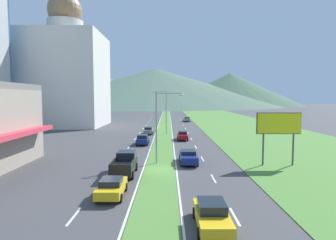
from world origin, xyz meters
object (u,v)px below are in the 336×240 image
object	(u,v)px
car_4	(211,215)
pickup_truck_0	(124,164)
car_1	(147,130)
car_2	(186,119)
car_6	(110,187)
street_lamp_mid	(163,109)
street_lamp_near	(159,122)
billboard_roadside	(278,126)
car_0	(181,135)
car_5	(187,156)
car_3	(141,140)

from	to	relation	value
car_4	pickup_truck_0	world-z (taller)	pickup_truck_0
car_4	car_1	bearing A→B (deg)	-171.16
car_2	car_6	world-z (taller)	car_2
street_lamp_mid	car_1	xyz separation A→B (m)	(-3.32, -0.05, -4.36)
street_lamp_near	car_1	distance (m)	26.68
billboard_roadside	car_0	world-z (taller)	billboard_roadside
car_5	car_0	bearing A→B (deg)	179.19
car_2	car_5	world-z (taller)	car_5
car_3	pickup_truck_0	size ratio (longest dim) A/B	0.76
pickup_truck_0	car_4	bearing A→B (deg)	-149.78
car_1	car_2	size ratio (longest dim) A/B	0.97
car_0	car_5	distance (m)	18.06
car_0	car_6	world-z (taller)	car_0
street_lamp_mid	car_0	size ratio (longest dim) A/B	2.06
car_2	car_4	xyz separation A→B (m)	(-3.34, -72.59, 0.01)
street_lamp_mid	billboard_roadside	size ratio (longest dim) A/B	1.50
car_0	pickup_truck_0	xyz separation A→B (m)	(-6.84, -22.56, 0.20)
billboard_roadside	car_3	distance (m)	21.88
pickup_truck_0	billboard_roadside	bearing A→B (deg)	-78.48
car_6	car_5	bearing A→B (deg)	-31.05
street_lamp_mid	car_1	size ratio (longest dim) A/B	1.97
car_0	car_2	xyz separation A→B (m)	(3.30, 38.36, -0.04)
car_0	car_5	world-z (taller)	car_0
street_lamp_near	car_0	distance (m)	18.97
car_0	pickup_truck_0	bearing A→B (deg)	-16.87
billboard_roadside	car_6	size ratio (longest dim) A/B	1.43
street_lamp_near	car_5	size ratio (longest dim) A/B	1.71
street_lamp_mid	car_0	bearing A→B (deg)	-67.75
car_1	pickup_truck_0	xyz separation A→B (m)	(-0.23, -30.55, 0.23)
pickup_truck_0	street_lamp_mid	bearing A→B (deg)	-6.63
street_lamp_near	car_4	distance (m)	16.89
car_2	street_lamp_mid	bearing A→B (deg)	-12.25
car_0	car_1	xyz separation A→B (m)	(-6.61, 7.99, -0.03)
car_4	car_5	world-z (taller)	car_4
billboard_roadside	car_5	size ratio (longest dim) A/B	1.23
car_0	car_5	xyz separation A→B (m)	(-0.26, -18.05, -0.01)
billboard_roadside	car_0	distance (m)	21.77
billboard_roadside	car_3	xyz separation A→B (m)	(-16.22, 14.24, -3.61)
car_0	street_lamp_near	bearing A→B (deg)	-10.93
billboard_roadside	pickup_truck_0	distance (m)	17.09
street_lamp_near	car_0	xyz separation A→B (m)	(3.52, 18.21, -3.99)
street_lamp_near	street_lamp_mid	world-z (taller)	street_lamp_mid
street_lamp_near	car_1	bearing A→B (deg)	96.73
street_lamp_near	car_4	size ratio (longest dim) A/B	1.84
street_lamp_mid	car_6	bearing A→B (deg)	-95.53
car_0	car_5	bearing A→B (deg)	-0.81
car_2	car_5	xyz separation A→B (m)	(-3.55, -56.41, 0.03)
street_lamp_near	pickup_truck_0	size ratio (longest dim) A/B	1.51
car_6	pickup_truck_0	world-z (taller)	pickup_truck_0
car_6	street_lamp_mid	bearing A→B (deg)	-5.53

